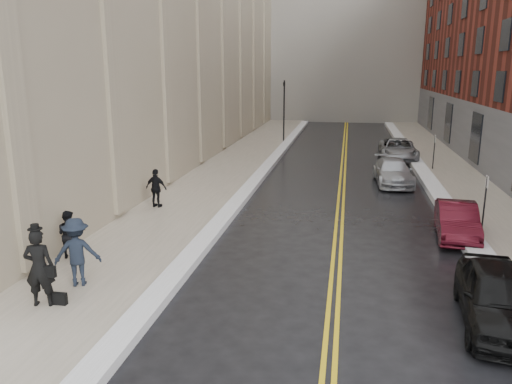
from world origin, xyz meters
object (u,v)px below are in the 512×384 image
at_px(car_silver_near, 393,172).
at_px(car_black, 499,297).
at_px(pedestrian_main, 39,268).
at_px(pedestrian_c, 156,188).
at_px(car_silver_far, 398,149).
at_px(car_maroon, 457,221).
at_px(pedestrian_a, 69,234).
at_px(pedestrian_b, 77,252).

bearing_deg(car_silver_near, car_black, -88.78).
distance_m(car_black, pedestrian_main, 11.46).
distance_m(car_silver_near, pedestrian_main, 19.65).
xyz_separation_m(car_silver_near, pedestrian_c, (-10.71, -7.33, 0.34)).
xyz_separation_m(car_silver_far, pedestrian_main, (-11.05, -24.40, 0.45)).
bearing_deg(pedestrian_main, car_maroon, -158.26).
height_order(car_black, pedestrian_a, pedestrian_a).
xyz_separation_m(pedestrian_a, pedestrian_b, (1.38, -1.89, 0.19)).
relative_size(car_silver_near, pedestrian_c, 2.68).
xyz_separation_m(pedestrian_main, pedestrian_a, (-1.10, 3.22, -0.24)).
height_order(car_silver_far, pedestrian_b, pedestrian_b).
distance_m(car_black, car_silver_far, 23.09).
xyz_separation_m(car_silver_near, pedestrian_b, (-9.84, -15.50, 0.47)).
distance_m(car_silver_near, pedestrian_b, 18.37).
bearing_deg(car_silver_far, car_black, -89.28).
bearing_deg(car_silver_near, car_maroon, -83.09).
xyz_separation_m(car_silver_near, pedestrian_a, (-11.22, -13.61, 0.27)).
bearing_deg(pedestrian_a, car_silver_far, -106.24).
xyz_separation_m(pedestrian_a, pedestrian_c, (0.51, 6.28, 0.07)).
bearing_deg(car_black, car_silver_near, 100.08).
bearing_deg(car_black, pedestrian_a, 176.77).
xyz_separation_m(car_black, pedestrian_a, (-12.48, 1.90, 0.19)).
height_order(car_black, car_maroon, car_black).
distance_m(car_silver_far, pedestrian_b, 25.46).
bearing_deg(pedestrian_c, pedestrian_b, 105.70).
distance_m(car_silver_near, pedestrian_a, 17.64).
bearing_deg(car_silver_far, pedestrian_b, -115.12).
bearing_deg(pedestrian_b, pedestrian_main, 57.06).
distance_m(car_maroon, car_silver_far, 16.37).
bearing_deg(pedestrian_a, pedestrian_b, 139.72).
distance_m(car_black, pedestrian_b, 11.10).
bearing_deg(pedestrian_main, pedestrian_b, -114.66).
relative_size(car_maroon, car_silver_near, 0.85).
distance_m(pedestrian_main, pedestrian_b, 1.36).
distance_m(car_maroon, pedestrian_b, 13.27).
bearing_deg(car_silver_near, pedestrian_c, -149.01).
bearing_deg(car_black, pedestrian_main, -167.93).
distance_m(pedestrian_b, pedestrian_c, 8.22).
relative_size(car_black, car_silver_near, 0.96).
distance_m(car_maroon, pedestrian_c, 12.40).
height_order(car_silver_near, car_silver_far, car_silver_far).
height_order(car_silver_far, pedestrian_c, pedestrian_c).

